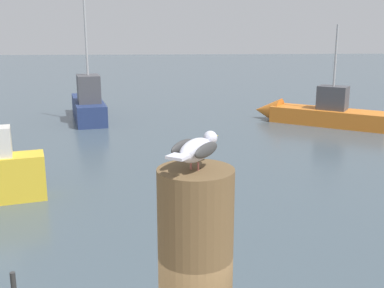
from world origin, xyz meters
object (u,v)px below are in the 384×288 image
mooring_post (195,287)px  boat_orange (313,113)px  seagull (196,149)px  boat_navy (88,104)px

mooring_post → boat_orange: bearing=70.0°
seagull → boat_orange: bearing=70.0°
mooring_post → seagull: bearing=56.3°
seagull → mooring_post: bearing=-123.7°
boat_navy → boat_orange: (8.52, -1.64, -0.16)m
boat_orange → boat_navy: bearing=169.1°
seagull → boat_orange: boat_orange is taller
mooring_post → boat_orange: 16.10m
boat_navy → boat_orange: bearing=-10.9°
mooring_post → boat_orange: size_ratio=0.24×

